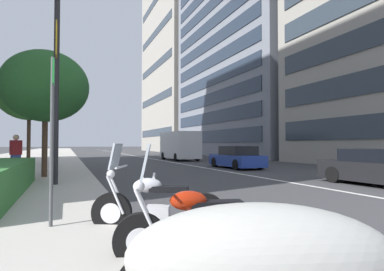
{
  "coord_description": "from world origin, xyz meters",
  "views": [
    {
      "loc": [
        -1.99,
        7.99,
        1.47
      ],
      "look_at": [
        10.58,
        2.85,
        1.86
      ],
      "focal_mm": 28.66,
      "sensor_mm": 36.0,
      "label": 1
    }
  ],
  "objects_px": {
    "motorcycle_mid_row": "(156,206)",
    "street_tree_mid_sidewalk": "(29,94)",
    "delivery_van_ahead": "(180,145)",
    "car_far_down_avenue": "(381,168)",
    "street_tree_near_plaza_corner": "(45,87)",
    "car_following_behind": "(237,158)",
    "pedestrian_on_plaza": "(16,155)",
    "parking_sign_by_curb": "(52,125)",
    "street_lamp_with_banners": "(65,22)",
    "motorcycle_under_tarp": "(199,228)",
    "motorcycle_nearest_camera": "(258,262)"
  },
  "relations": [
    {
      "from": "street_tree_near_plaza_corner",
      "to": "motorcycle_mid_row",
      "type": "bearing_deg",
      "value": -166.08
    },
    {
      "from": "motorcycle_under_tarp",
      "to": "parking_sign_by_curb",
      "type": "xyz_separation_m",
      "value": [
        1.99,
        1.73,
        1.35
      ]
    },
    {
      "from": "street_lamp_with_banners",
      "to": "street_tree_mid_sidewalk",
      "type": "height_order",
      "value": "street_lamp_with_banners"
    },
    {
      "from": "delivery_van_ahead",
      "to": "street_lamp_with_banners",
      "type": "xyz_separation_m",
      "value": [
        -15.62,
        9.8,
        4.21
      ]
    },
    {
      "from": "street_tree_near_plaza_corner",
      "to": "pedestrian_on_plaza",
      "type": "xyz_separation_m",
      "value": [
        0.77,
        1.13,
        -2.82
      ]
    },
    {
      "from": "motorcycle_mid_row",
      "to": "street_tree_mid_sidewalk",
      "type": "relative_size",
      "value": 0.33
    },
    {
      "from": "car_following_behind",
      "to": "pedestrian_on_plaza",
      "type": "xyz_separation_m",
      "value": [
        -1.81,
        11.69,
        0.39
      ]
    },
    {
      "from": "car_following_behind",
      "to": "street_tree_near_plaza_corner",
      "type": "relative_size",
      "value": 0.8
    },
    {
      "from": "pedestrian_on_plaza",
      "to": "parking_sign_by_curb",
      "type": "bearing_deg",
      "value": 158.42
    },
    {
      "from": "street_tree_mid_sidewalk",
      "to": "parking_sign_by_curb",
      "type": "bearing_deg",
      "value": -172.97
    },
    {
      "from": "motorcycle_under_tarp",
      "to": "car_far_down_avenue",
      "type": "distance_m",
      "value": 9.76
    },
    {
      "from": "street_tree_near_plaza_corner",
      "to": "motorcycle_under_tarp",
      "type": "bearing_deg",
      "value": -167.3
    },
    {
      "from": "car_following_behind",
      "to": "pedestrian_on_plaza",
      "type": "relative_size",
      "value": 2.38
    },
    {
      "from": "car_far_down_avenue",
      "to": "street_tree_mid_sidewalk",
      "type": "height_order",
      "value": "street_tree_mid_sidewalk"
    },
    {
      "from": "pedestrian_on_plaza",
      "to": "motorcycle_mid_row",
      "type": "bearing_deg",
      "value": 166.67
    },
    {
      "from": "car_far_down_avenue",
      "to": "street_lamp_with_banners",
      "type": "relative_size",
      "value": 0.45
    },
    {
      "from": "motorcycle_mid_row",
      "to": "street_tree_near_plaza_corner",
      "type": "relative_size",
      "value": 0.4
    },
    {
      "from": "car_far_down_avenue",
      "to": "street_lamp_with_banners",
      "type": "distance_m",
      "value": 12.13
    },
    {
      "from": "parking_sign_by_curb",
      "to": "street_lamp_with_banners",
      "type": "height_order",
      "value": "street_lamp_with_banners"
    },
    {
      "from": "street_lamp_with_banners",
      "to": "motorcycle_under_tarp",
      "type": "bearing_deg",
      "value": -168.04
    },
    {
      "from": "parking_sign_by_curb",
      "to": "pedestrian_on_plaza",
      "type": "relative_size",
      "value": 1.59
    },
    {
      "from": "car_following_behind",
      "to": "street_lamp_with_banners",
      "type": "distance_m",
      "value": 12.25
    },
    {
      "from": "delivery_van_ahead",
      "to": "parking_sign_by_curb",
      "type": "bearing_deg",
      "value": 154.72
    },
    {
      "from": "parking_sign_by_curb",
      "to": "motorcycle_under_tarp",
      "type": "bearing_deg",
      "value": -139.04
    },
    {
      "from": "motorcycle_mid_row",
      "to": "car_far_down_avenue",
      "type": "relative_size",
      "value": 0.49
    },
    {
      "from": "motorcycle_mid_row",
      "to": "motorcycle_under_tarp",
      "type": "bearing_deg",
      "value": 121.1
    },
    {
      "from": "motorcycle_mid_row",
      "to": "delivery_van_ahead",
      "type": "xyz_separation_m",
      "value": [
        21.77,
        -8.32,
        0.95
      ]
    },
    {
      "from": "motorcycle_mid_row",
      "to": "street_lamp_with_banners",
      "type": "height_order",
      "value": "street_lamp_with_banners"
    },
    {
      "from": "street_tree_near_plaza_corner",
      "to": "street_tree_mid_sidewalk",
      "type": "height_order",
      "value": "street_tree_mid_sidewalk"
    },
    {
      "from": "car_far_down_avenue",
      "to": "street_lamp_with_banners",
      "type": "height_order",
      "value": "street_lamp_with_banners"
    },
    {
      "from": "street_lamp_with_banners",
      "to": "pedestrian_on_plaza",
      "type": "bearing_deg",
      "value": 27.67
    },
    {
      "from": "delivery_van_ahead",
      "to": "motorcycle_under_tarp",
      "type": "bearing_deg",
      "value": 160.34
    },
    {
      "from": "motorcycle_nearest_camera",
      "to": "street_tree_near_plaza_corner",
      "type": "relative_size",
      "value": 0.44
    },
    {
      "from": "car_following_behind",
      "to": "parking_sign_by_curb",
      "type": "relative_size",
      "value": 1.5
    },
    {
      "from": "motorcycle_mid_row",
      "to": "street_lamp_with_banners",
      "type": "relative_size",
      "value": 0.22
    },
    {
      "from": "delivery_van_ahead",
      "to": "street_tree_mid_sidewalk",
      "type": "xyz_separation_m",
      "value": [
        -5.03,
        11.92,
        3.28
      ]
    },
    {
      "from": "street_tree_mid_sidewalk",
      "to": "pedestrian_on_plaza",
      "type": "bearing_deg",
      "value": -177.95
    },
    {
      "from": "car_following_behind",
      "to": "parking_sign_by_curb",
      "type": "xyz_separation_m",
      "value": [
        -11.0,
        9.94,
        1.15
      ]
    },
    {
      "from": "street_lamp_with_banners",
      "to": "motorcycle_mid_row",
      "type": "bearing_deg",
      "value": -166.45
    },
    {
      "from": "street_lamp_with_banners",
      "to": "pedestrian_on_plaza",
      "type": "distance_m",
      "value": 6.09
    },
    {
      "from": "car_far_down_avenue",
      "to": "parking_sign_by_curb",
      "type": "height_order",
      "value": "parking_sign_by_curb"
    },
    {
      "from": "motorcycle_mid_row",
      "to": "car_far_down_avenue",
      "type": "distance_m",
      "value": 9.36
    },
    {
      "from": "motorcycle_mid_row",
      "to": "street_tree_mid_sidewalk",
      "type": "bearing_deg",
      "value": -51.92
    },
    {
      "from": "car_far_down_avenue",
      "to": "street_tree_mid_sidewalk",
      "type": "bearing_deg",
      "value": 39.86
    },
    {
      "from": "car_following_behind",
      "to": "parking_sign_by_curb",
      "type": "bearing_deg",
      "value": 137.53
    },
    {
      "from": "car_far_down_avenue",
      "to": "delivery_van_ahead",
      "type": "bearing_deg",
      "value": 0.2
    },
    {
      "from": "delivery_van_ahead",
      "to": "street_lamp_with_banners",
      "type": "distance_m",
      "value": 18.91
    },
    {
      "from": "motorcycle_mid_row",
      "to": "car_far_down_avenue",
      "type": "height_order",
      "value": "motorcycle_mid_row"
    },
    {
      "from": "motorcycle_under_tarp",
      "to": "motorcycle_mid_row",
      "type": "distance_m",
      "value": 1.49
    },
    {
      "from": "motorcycle_nearest_camera",
      "to": "motorcycle_mid_row",
      "type": "distance_m",
      "value": 2.89
    }
  ]
}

